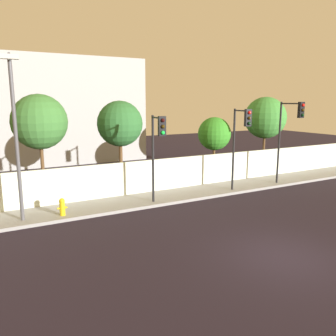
# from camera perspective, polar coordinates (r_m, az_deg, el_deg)

# --- Properties ---
(ground_plane) EXTENTS (80.00, 80.00, 0.00)m
(ground_plane) POSITION_cam_1_polar(r_m,az_deg,el_deg) (12.70, 18.50, -13.73)
(ground_plane) COLOR black
(sidewalk) EXTENTS (36.00, 2.40, 0.15)m
(sidewalk) POSITION_cam_1_polar(r_m,az_deg,el_deg) (18.82, -0.04, -4.78)
(sidewalk) COLOR gray
(sidewalk) RESTS_ON ground
(perimeter_wall) EXTENTS (36.00, 0.18, 1.80)m
(perimeter_wall) POSITION_cam_1_polar(r_m,az_deg,el_deg) (19.69, -1.84, -1.15)
(perimeter_wall) COLOR silver
(perimeter_wall) RESTS_ON sidewalk
(traffic_light_left) EXTENTS (0.34, 1.77, 5.01)m
(traffic_light_left) POSITION_cam_1_polar(r_m,az_deg,el_deg) (21.70, 19.58, 6.70)
(traffic_light_left) COLOR black
(traffic_light_left) RESTS_ON sidewalk
(traffic_light_center) EXTENTS (0.41, 1.57, 4.38)m
(traffic_light_center) POSITION_cam_1_polar(r_m,az_deg,el_deg) (16.39, -1.69, 4.59)
(traffic_light_center) COLOR black
(traffic_light_center) RESTS_ON sidewalk
(traffic_light_right) EXTENTS (0.42, 1.56, 4.64)m
(traffic_light_right) POSITION_cam_1_polar(r_m,az_deg,el_deg) (19.23, 12.01, 5.85)
(traffic_light_right) COLOR black
(traffic_light_right) RESTS_ON sidewalk
(street_lamp_curbside) EXTENTS (0.62, 2.35, 6.69)m
(street_lamp_curbside) POSITION_cam_1_polar(r_m,az_deg,el_deg) (15.20, -23.97, 6.17)
(street_lamp_curbside) COLOR #4C4C51
(street_lamp_curbside) RESTS_ON sidewalk
(fire_hydrant) EXTENTS (0.44, 0.26, 0.80)m
(fire_hydrant) POSITION_cam_1_polar(r_m,az_deg,el_deg) (16.19, -17.11, -6.06)
(fire_hydrant) COLOR gold
(fire_hydrant) RESTS_ON sidewalk
(roadside_tree_leftmost) EXTENTS (2.82, 2.82, 5.57)m
(roadside_tree_leftmost) POSITION_cam_1_polar(r_m,az_deg,el_deg) (18.89, -20.50, 7.13)
(roadside_tree_leftmost) COLOR brown
(roadside_tree_leftmost) RESTS_ON ground
(roadside_tree_midleft) EXTENTS (2.60, 2.60, 5.23)m
(roadside_tree_midleft) POSITION_cam_1_polar(r_m,az_deg,el_deg) (20.00, -7.95, 7.22)
(roadside_tree_midleft) COLOR brown
(roadside_tree_midleft) RESTS_ON ground
(roadside_tree_midright) EXTENTS (2.20, 2.20, 4.16)m
(roadside_tree_midright) POSITION_cam_1_polar(r_m,az_deg,el_deg) (23.26, 7.68, 5.62)
(roadside_tree_midright) COLOR brown
(roadside_tree_midright) RESTS_ON ground
(roadside_tree_rightmost) EXTENTS (2.99, 2.99, 5.51)m
(roadside_tree_rightmost) POSITION_cam_1_polar(r_m,az_deg,el_deg) (26.11, 15.80, 7.99)
(roadside_tree_rightmost) COLOR brown
(roadside_tree_rightmost) RESTS_ON ground
(low_building_distant) EXTENTS (15.09, 6.00, 8.80)m
(low_building_distant) POSITION_cam_1_polar(r_m,az_deg,el_deg) (31.70, -18.71, 9.00)
(low_building_distant) COLOR #A2A2A2
(low_building_distant) RESTS_ON ground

